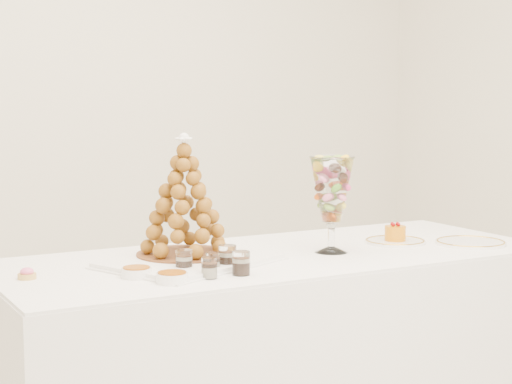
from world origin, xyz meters
TOP-DOWN VIEW (x-y plane):
  - buffet_table at (0.14, 0.27)m, footprint 2.05×0.92m
  - lace_tray at (-0.20, 0.28)m, footprint 0.64×0.55m
  - macaron_vase at (0.33, 0.20)m, footprint 0.16×0.16m
  - cake_plate at (0.65, 0.22)m, footprint 0.23×0.23m
  - spare_plate at (0.88, 0.05)m, footprint 0.26×0.26m
  - pink_tart at (-0.74, 0.34)m, footprint 0.06×0.06m
  - verrine_a at (-0.29, 0.17)m, footprint 0.06×0.06m
  - verrine_b at (-0.21, 0.13)m, footprint 0.06×0.06m
  - verrine_c at (-0.14, 0.14)m, footprint 0.07×0.07m
  - verrine_d at (-0.26, 0.05)m, footprint 0.06×0.06m
  - verrine_e at (-0.15, 0.04)m, footprint 0.07×0.07m
  - ramekin_back at (-0.45, 0.18)m, footprint 0.09×0.09m
  - ramekin_front at (-0.39, 0.05)m, footprint 0.10×0.10m
  - croquembouche at (-0.19, 0.35)m, footprint 0.33×0.33m
  - mousse_cake at (0.65, 0.21)m, footprint 0.08×0.08m

SIDE VIEW (x-z plane):
  - buffet_table at x=0.14m, z-range 0.00..0.76m
  - cake_plate at x=0.65m, z-range 0.76..0.77m
  - spare_plate at x=0.88m, z-range 0.76..0.77m
  - lace_tray at x=-0.20m, z-range 0.76..0.78m
  - ramekin_back at x=-0.45m, z-range 0.76..0.79m
  - pink_tart at x=-0.74m, z-range 0.76..0.80m
  - ramekin_front at x=-0.39m, z-range 0.76..0.79m
  - verrine_b at x=-0.21m, z-range 0.76..0.82m
  - verrine_d at x=-0.26m, z-range 0.76..0.83m
  - verrine_a at x=-0.29m, z-range 0.76..0.83m
  - verrine_e at x=-0.15m, z-range 0.76..0.84m
  - verrine_c at x=-0.14m, z-range 0.76..0.84m
  - mousse_cake at x=0.65m, z-range 0.77..0.84m
  - croquembouche at x=-0.19m, z-range 0.77..1.19m
  - macaron_vase at x=0.33m, z-range 0.81..1.16m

